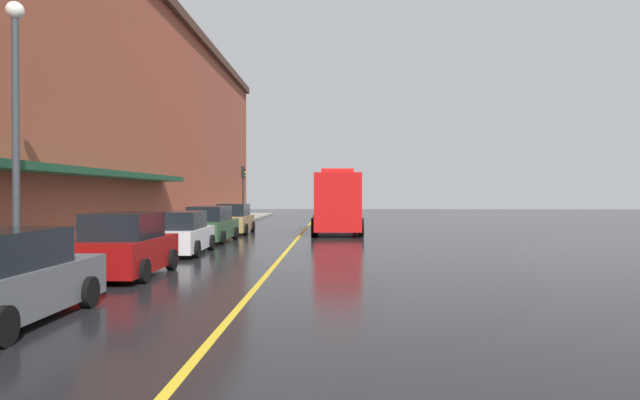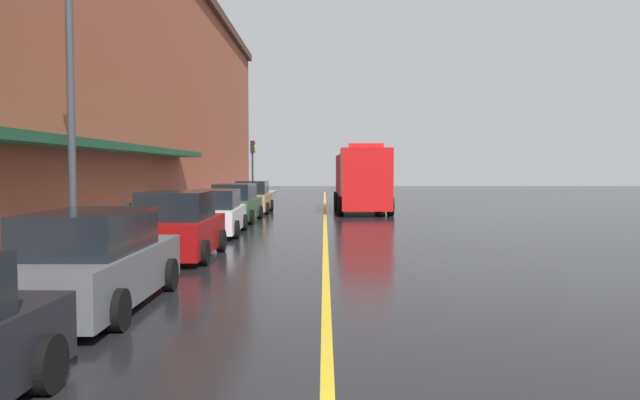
{
  "view_description": "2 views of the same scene",
  "coord_description": "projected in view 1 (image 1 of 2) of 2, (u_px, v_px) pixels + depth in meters",
  "views": [
    {
      "loc": [
        1.99,
        -3.32,
        2.35
      ],
      "look_at": [
        1.15,
        26.75,
        1.99
      ],
      "focal_mm": 31.92,
      "sensor_mm": 36.0,
      "label": 1
    },
    {
      "loc": [
        -0.03,
        -3.81,
        2.41
      ],
      "look_at": [
        -0.23,
        23.26,
        1.02
      ],
      "focal_mm": 34.48,
      "sensor_mm": 36.0,
      "label": 2
    }
  ],
  "objects": [
    {
      "name": "parked_car_1",
      "position": [
        1.0,
        280.0,
        10.09
      ],
      "size": [
        1.98,
        4.87,
        1.7
      ],
      "rotation": [
        0.0,
        0.0,
        1.57
      ],
      "color": "#595B60",
      "rests_on": "ground"
    },
    {
      "name": "parked_car_3",
      "position": [
        181.0,
        234.0,
        21.92
      ],
      "size": [
        2.04,
        4.57,
        1.65
      ],
      "rotation": [
        0.0,
        0.0,
        1.6
      ],
      "color": "silver",
      "rests_on": "ground"
    },
    {
      "name": "traffic_light_near",
      "position": [
        243.0,
        183.0,
        44.66
      ],
      "size": [
        0.38,
        0.36,
        4.3
      ],
      "color": "#232326",
      "rests_on": "sidewalk_left"
    },
    {
      "name": "brick_building_left",
      "position": [
        33.0,
        104.0,
        27.66
      ],
      "size": [
        11.91,
        64.0,
        13.37
      ],
      "color": "brown",
      "rests_on": "ground"
    },
    {
      "name": "parked_car_2",
      "position": [
        126.0,
        247.0,
        16.03
      ],
      "size": [
        2.06,
        4.14,
        1.8
      ],
      "rotation": [
        0.0,
        0.0,
        1.57
      ],
      "color": "maroon",
      "rests_on": "ground"
    },
    {
      "name": "ground_plane",
      "position": [
        296.0,
        240.0,
        28.39
      ],
      "size": [
        112.0,
        112.0,
        0.0
      ],
      "primitive_type": "plane",
      "color": "black"
    },
    {
      "name": "street_lamp_left",
      "position": [
        16.0,
        110.0,
        14.07
      ],
      "size": [
        0.44,
        0.44,
        6.94
      ],
      "color": "#33383D",
      "rests_on": "sidewalk_left"
    },
    {
      "name": "lane_center_stripe",
      "position": [
        296.0,
        240.0,
        28.39
      ],
      "size": [
        0.16,
        70.0,
        0.01
      ],
      "primitive_type": "cube",
      "color": "gold",
      "rests_on": "ground"
    },
    {
      "name": "fire_truck",
      "position": [
        336.0,
        203.0,
        33.83
      ],
      "size": [
        2.96,
        8.82,
        3.68
      ],
      "rotation": [
        0.0,
        0.0,
        -1.55
      ],
      "color": "red",
      "rests_on": "ground"
    },
    {
      "name": "parked_car_5",
      "position": [
        234.0,
        220.0,
        33.07
      ],
      "size": [
        1.97,
        4.4,
        1.74
      ],
      "rotation": [
        0.0,
        0.0,
        1.57
      ],
      "color": "#A5844C",
      "rests_on": "ground"
    },
    {
      "name": "sidewalk_left",
      "position": [
        173.0,
        238.0,
        28.56
      ],
      "size": [
        2.4,
        70.0,
        0.15
      ],
      "primitive_type": "cube",
      "color": "gray",
      "rests_on": "ground"
    },
    {
      "name": "parked_car_4",
      "position": [
        211.0,
        225.0,
        27.4
      ],
      "size": [
        2.11,
        4.79,
        1.73
      ],
      "rotation": [
        0.0,
        0.0,
        1.54
      ],
      "color": "#2D5133",
      "rests_on": "ground"
    },
    {
      "name": "parking_meter_3",
      "position": [
        80.0,
        238.0,
        16.25
      ],
      "size": [
        0.14,
        0.18,
        1.33
      ],
      "color": "#4C4C51",
      "rests_on": "sidewalk_left"
    }
  ]
}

